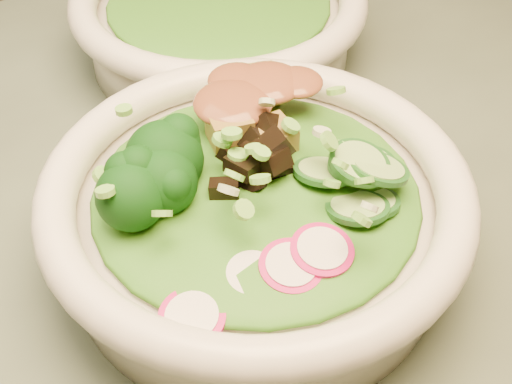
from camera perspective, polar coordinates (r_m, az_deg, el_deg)
dining_table at (r=0.75m, az=5.65°, el=-1.52°), size 1.20×0.80×0.75m
salad_bowl at (r=0.52m, az=-0.00°, el=-1.73°), size 0.31×0.31×0.08m
side_bowl at (r=0.74m, az=-2.95°, el=13.59°), size 0.29×0.29×0.08m
lettuce_bed at (r=0.50m, az=-0.00°, el=0.08°), size 0.23×0.23×0.03m
side_lettuce at (r=0.73m, az=-3.01°, el=15.02°), size 0.20×0.20×0.02m
broccoli_florets at (r=0.49m, az=-8.40°, el=1.04°), size 0.11×0.11×0.05m
radish_slices at (r=0.45m, az=1.21°, el=-6.14°), size 0.13×0.09×0.02m
cucumber_slices at (r=0.50m, az=8.57°, el=1.64°), size 0.10×0.10×0.04m
mushroom_heap at (r=0.50m, az=-0.13°, el=2.58°), size 0.10×0.10×0.05m
tofu_cubes at (r=0.55m, az=-0.40°, el=6.44°), size 0.12×0.10×0.04m
peanut_sauce at (r=0.54m, az=-0.41°, el=7.70°), size 0.08×0.06×0.02m
scallion_garnish at (r=0.48m, az=-0.00°, el=2.52°), size 0.22×0.22×0.03m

